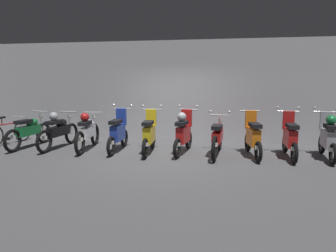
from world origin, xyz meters
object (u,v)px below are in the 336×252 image
(motorbike_slot_8, at_px, (290,138))
(motorbike_slot_9, at_px, (328,137))
(motorbike_slot_3, at_px, (118,132))
(bicycle, at_px, (9,133))
(motorbike_slot_4, at_px, (149,134))
(motorbike_slot_5, at_px, (184,133))
(motorbike_slot_2, at_px, (88,131))
(motorbike_slot_6, at_px, (217,137))
(motorbike_slot_7, at_px, (253,137))
(motorbike_slot_1, at_px, (59,130))
(motorbike_slot_0, at_px, (29,131))

(motorbike_slot_8, relative_size, motorbike_slot_9, 1.00)
(motorbike_slot_9, bearing_deg, motorbike_slot_3, -178.03)
(motorbike_slot_3, xyz_separation_m, bicycle, (-3.64, 0.18, -0.17))
(motorbike_slot_4, xyz_separation_m, motorbike_slot_5, (0.92, 0.14, 0.04))
(motorbike_slot_2, relative_size, motorbike_slot_3, 1.16)
(motorbike_slot_3, relative_size, motorbike_slot_6, 0.86)
(motorbike_slot_7, height_order, motorbike_slot_9, motorbike_slot_9)
(motorbike_slot_1, distance_m, motorbike_slot_5, 3.67)
(motorbike_slot_1, height_order, motorbike_slot_5, motorbike_slot_5)
(motorbike_slot_0, distance_m, motorbike_slot_4, 3.66)
(motorbike_slot_0, xyz_separation_m, motorbike_slot_6, (5.49, 0.09, 0.00))
(motorbike_slot_8, bearing_deg, motorbike_slot_4, -176.97)
(motorbike_slot_2, height_order, motorbike_slot_5, motorbike_slot_5)
(motorbike_slot_2, height_order, motorbike_slot_9, motorbike_slot_9)
(motorbike_slot_8, bearing_deg, motorbike_slot_1, -178.75)
(motorbike_slot_6, height_order, motorbike_slot_9, motorbike_slot_9)
(motorbike_slot_0, bearing_deg, motorbike_slot_5, 1.82)
(motorbike_slot_0, bearing_deg, motorbike_slot_9, 1.78)
(motorbike_slot_2, bearing_deg, bicycle, 176.02)
(bicycle, bearing_deg, motorbike_slot_6, -1.34)
(motorbike_slot_4, xyz_separation_m, motorbike_slot_7, (2.74, 0.15, -0.00))
(motorbike_slot_0, height_order, motorbike_slot_6, motorbike_slot_6)
(motorbike_slot_8, xyz_separation_m, motorbike_slot_9, (0.92, 0.06, 0.04))
(motorbike_slot_0, bearing_deg, motorbike_slot_3, 1.40)
(motorbike_slot_1, bearing_deg, motorbike_slot_4, -1.14)
(motorbike_slot_1, bearing_deg, motorbike_slot_5, 1.34)
(motorbike_slot_4, height_order, bicycle, motorbike_slot_4)
(motorbike_slot_9, bearing_deg, motorbike_slot_8, -176.43)
(motorbike_slot_2, distance_m, motorbike_slot_9, 6.41)
(bicycle, bearing_deg, motorbike_slot_9, 0.08)
(motorbike_slot_4, height_order, motorbike_slot_8, same)
(motorbike_slot_1, relative_size, motorbike_slot_5, 1.16)
(motorbike_slot_6, bearing_deg, motorbike_slot_7, 3.99)
(motorbike_slot_6, bearing_deg, motorbike_slot_2, -179.37)
(motorbike_slot_1, relative_size, motorbike_slot_7, 1.17)
(motorbike_slot_0, distance_m, motorbike_slot_6, 5.49)
(motorbike_slot_2, distance_m, motorbike_slot_5, 2.75)
(motorbike_slot_4, relative_size, motorbike_slot_6, 0.86)
(motorbike_slot_0, height_order, motorbike_slot_9, motorbike_slot_9)
(motorbike_slot_9, bearing_deg, motorbike_slot_2, -178.20)
(motorbike_slot_1, xyz_separation_m, motorbike_slot_6, (4.58, 0.04, -0.03))
(motorbike_slot_1, bearing_deg, motorbike_slot_3, 0.23)
(motorbike_slot_9, relative_size, bicycle, 0.99)
(motorbike_slot_3, bearing_deg, motorbike_slot_0, -178.60)
(motorbike_slot_7, distance_m, motorbike_slot_8, 0.92)
(motorbike_slot_0, relative_size, motorbike_slot_7, 1.17)
(motorbike_slot_4, xyz_separation_m, motorbike_slot_8, (3.66, 0.19, 0.00))
(motorbike_slot_1, distance_m, motorbike_slot_3, 1.83)
(motorbike_slot_6, bearing_deg, motorbike_slot_8, 3.26)
(motorbike_slot_6, bearing_deg, motorbike_slot_0, -179.01)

